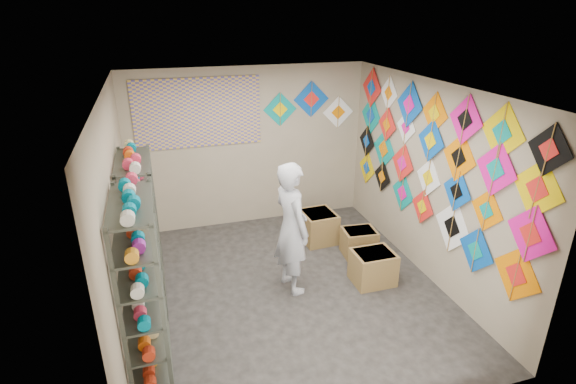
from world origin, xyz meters
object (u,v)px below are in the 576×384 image
object	(u,v)px
shelf_rack_front	(142,287)
carton_a	(373,267)
shopkeeper	(291,228)
carton_c	(318,227)
carton_b	(359,242)
shelf_rack_back	(142,230)

from	to	relation	value
shelf_rack_front	carton_a	world-z (taller)	shelf_rack_front
carton_a	shopkeeper	bearing A→B (deg)	169.07
shelf_rack_front	carton_c	xyz separation A→B (m)	(2.67, 2.04, -0.70)
shopkeeper	carton_b	world-z (taller)	shopkeeper
shelf_rack_front	shopkeeper	distance (m)	2.06
shelf_rack_back	carton_c	world-z (taller)	shelf_rack_back
shopkeeper	shelf_rack_back	bearing A→B (deg)	65.47
shelf_rack_front	carton_c	size ratio (longest dim) A/B	3.36
shelf_rack_front	carton_b	bearing A→B (deg)	24.90
shelf_rack_back	shopkeeper	size ratio (longest dim) A/B	1.06
shelf_rack_front	shelf_rack_back	xyz separation A→B (m)	(0.00, 1.30, 0.00)
shelf_rack_front	shelf_rack_back	distance (m)	1.30
shelf_rack_front	shelf_rack_back	world-z (taller)	same
carton_c	shelf_rack_back	bearing A→B (deg)	-167.71
carton_a	shelf_rack_front	bearing A→B (deg)	-167.06
shelf_rack_back	carton_a	world-z (taller)	shelf_rack_back
shelf_rack_front	carton_b	xyz separation A→B (m)	(3.11, 1.44, -0.75)
shopkeeper	carton_c	distance (m)	1.55
shelf_rack_back	shopkeeper	xyz separation A→B (m)	(1.85, -0.40, -0.05)
carton_a	carton_c	world-z (taller)	carton_c
shelf_rack_back	shopkeeper	bearing A→B (deg)	-12.24
shelf_rack_back	carton_b	bearing A→B (deg)	2.66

